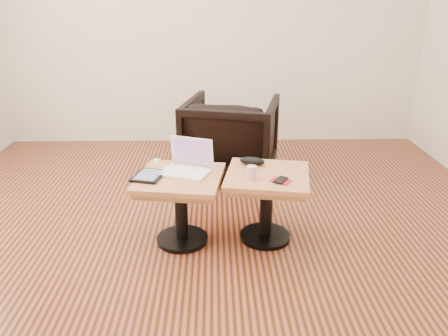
{
  "coord_description": "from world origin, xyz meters",
  "views": [
    {
      "loc": [
        0.02,
        -2.5,
        1.55
      ],
      "look_at": [
        0.08,
        0.06,
        0.53
      ],
      "focal_mm": 35.0,
      "sensor_mm": 36.0,
      "label": 1
    }
  ],
  "objects_px": {
    "side_table_left": "(181,193)",
    "laptop": "(187,165)",
    "striped_cup": "(252,172)",
    "side_table_right": "(267,190)",
    "armchair": "(231,137)"
  },
  "relations": [
    {
      "from": "side_table_left",
      "to": "laptop",
      "type": "distance_m",
      "value": 0.18
    },
    {
      "from": "striped_cup",
      "to": "side_table_left",
      "type": "bearing_deg",
      "value": 173.35
    },
    {
      "from": "side_table_right",
      "to": "laptop",
      "type": "bearing_deg",
      "value": -174.85
    },
    {
      "from": "side_table_right",
      "to": "laptop",
      "type": "xyz_separation_m",
      "value": [
        -0.52,
        0.04,
        0.16
      ]
    },
    {
      "from": "laptop",
      "to": "striped_cup",
      "type": "xyz_separation_m",
      "value": [
        0.41,
        -0.12,
        -0.0
      ]
    },
    {
      "from": "side_table_left",
      "to": "striped_cup",
      "type": "relative_size",
      "value": 7.34
    },
    {
      "from": "armchair",
      "to": "side_table_right",
      "type": "bearing_deg",
      "value": 112.71
    },
    {
      "from": "laptop",
      "to": "striped_cup",
      "type": "height_order",
      "value": "laptop"
    },
    {
      "from": "side_table_left",
      "to": "armchair",
      "type": "distance_m",
      "value": 1.21
    },
    {
      "from": "side_table_right",
      "to": "striped_cup",
      "type": "xyz_separation_m",
      "value": [
        -0.11,
        -0.08,
        0.16
      ]
    },
    {
      "from": "striped_cup",
      "to": "armchair",
      "type": "relative_size",
      "value": 0.1
    },
    {
      "from": "side_table_left",
      "to": "striped_cup",
      "type": "xyz_separation_m",
      "value": [
        0.45,
        -0.05,
        0.16
      ]
    },
    {
      "from": "side_table_right",
      "to": "armchair",
      "type": "relative_size",
      "value": 0.77
    },
    {
      "from": "side_table_left",
      "to": "side_table_right",
      "type": "bearing_deg",
      "value": 10.8
    },
    {
      "from": "side_table_left",
      "to": "striped_cup",
      "type": "distance_m",
      "value": 0.48
    }
  ]
}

